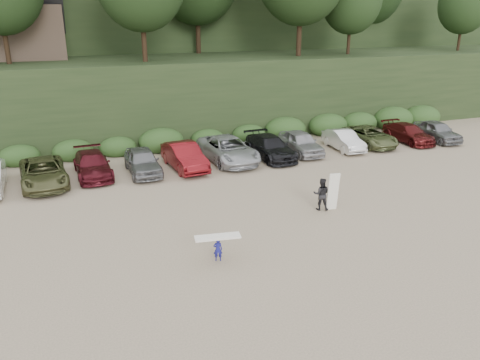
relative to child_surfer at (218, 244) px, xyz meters
name	(u,v)px	position (x,y,z in m)	size (l,w,h in m)	color
ground	(279,224)	(3.77, 2.27, -0.74)	(120.00, 120.00, 0.00)	tan
parked_cars	(228,152)	(4.80, 12.27, 0.02)	(36.29, 6.34, 1.63)	#B1B1B6
child_surfer	(218,244)	(0.00, 0.00, 0.00)	(1.86, 0.78, 1.08)	navy
adult_surfer	(322,194)	(6.52, 3.06, 0.11)	(1.29, 0.93, 1.96)	black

